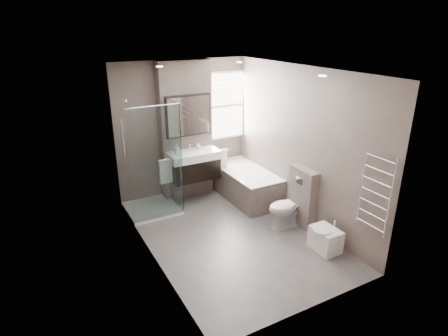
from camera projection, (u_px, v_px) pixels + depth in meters
room at (232, 159)px, 5.58m from camera, size 2.70×3.90×2.70m
vanity_pier at (185, 131)px, 7.04m from camera, size 1.00×0.25×2.60m
vanity at (194, 165)px, 6.95m from camera, size 0.95×0.47×0.66m
mirror_cabinet at (188, 116)px, 6.78m from camera, size 0.86×0.08×0.76m
towel_left at (166, 171)px, 6.69m from camera, size 0.24×0.06×0.44m
towel_right at (221, 161)px, 7.19m from camera, size 0.24×0.06×0.44m
shower_enclosure at (158, 186)px, 6.65m from camera, size 0.90×0.90×2.00m
bathtub at (245, 182)px, 7.25m from camera, size 0.75×1.60×0.57m
window at (225, 106)px, 7.39m from camera, size 0.98×0.06×1.33m
toilet at (288, 207)px, 6.20m from camera, size 0.71×0.43×0.70m
cistern_box at (302, 197)px, 6.21m from camera, size 0.19×0.55×1.00m
bidet at (325, 239)px, 5.58m from camera, size 0.39×0.44×0.47m
towel_radiator at (375, 193)px, 4.89m from camera, size 0.03×0.49×1.10m
soap_bottle_a at (177, 149)px, 6.66m from camera, size 0.09×0.09×0.19m
soap_bottle_b at (198, 146)px, 6.98m from camera, size 0.10×0.10×0.12m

